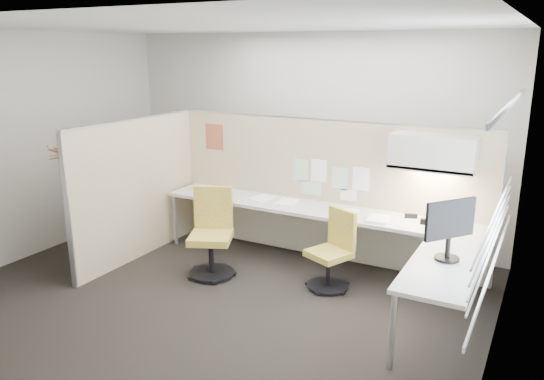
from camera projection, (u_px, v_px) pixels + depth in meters
The scene contains 26 objects.
floor at pixel (217, 295), 5.76m from camera, with size 5.50×4.50×0.01m, color black.
ceiling at pixel (209, 25), 5.03m from camera, with size 5.50×4.50×0.01m, color white.
wall_back at pixel (306, 137), 7.30m from camera, with size 5.50×0.02×2.80m, color beige.
wall_front at pixel (18, 236), 3.48m from camera, with size 5.50×0.02×2.80m, color beige.
wall_left at pixel (32, 146), 6.65m from camera, with size 0.02×4.50×2.80m, color beige.
wall_right at pixel (505, 206), 4.13m from camera, with size 0.02×4.50×2.80m, color beige.
window_pane at pixel (503, 187), 4.10m from camera, with size 0.01×2.80×1.30m, color #9DACB6.
partition_back at pixel (323, 190), 6.64m from camera, with size 4.10×0.06×1.75m, color tan.
partition_left at pixel (138, 189), 6.64m from camera, with size 0.06×2.20×1.75m, color tan.
desk at pixel (337, 226), 6.13m from camera, with size 4.00×2.07×0.73m.
overhead_bin at pixel (433, 152), 5.67m from camera, with size 0.90×0.36×0.38m, color beige.
task_light_strip at pixel (432, 171), 5.73m from camera, with size 0.60×0.06×0.02m, color #FFEABF.
pinned_papers at pixel (328, 179), 6.53m from camera, with size 1.01×0.00×0.47m.
poster at pixel (214, 137), 7.20m from camera, with size 0.28×0.00×0.35m, color #ED4E1D.
chair_left at pixel (212, 235), 6.19m from camera, with size 0.62×0.64×1.01m.
chair_right at pixel (333, 253), 5.85m from camera, with size 0.54×0.55×0.87m.
monitor at pixel (450, 226), 4.73m from camera, with size 0.35×0.44×0.56m.
phone at pixel (436, 225), 5.61m from camera, with size 0.25×0.24×0.12m.
stapler at pixel (411, 216), 5.99m from camera, with size 0.14×0.04×0.05m, color black.
tape_dispenser at pixel (425, 221), 5.78m from camera, with size 0.10×0.06×0.06m, color black.
coat_hook at pixel (65, 161), 5.70m from camera, with size 0.18×0.45×1.35m.
paper_stack_0 at pixel (212, 191), 7.06m from camera, with size 0.23×0.30×0.04m, color white.
paper_stack_1 at pixel (262, 198), 6.74m from camera, with size 0.23×0.30×0.02m, color white.
paper_stack_2 at pixel (287, 203), 6.52m from camera, with size 0.23×0.30×0.04m, color white.
paper_stack_3 at pixel (345, 212), 6.18m from camera, with size 0.23×0.30×0.02m, color white.
paper_stack_4 at pixel (378, 219), 5.92m from camera, with size 0.23×0.30×0.03m, color white.
Camera 1 is at (3.03, -4.34, 2.60)m, focal length 35.00 mm.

